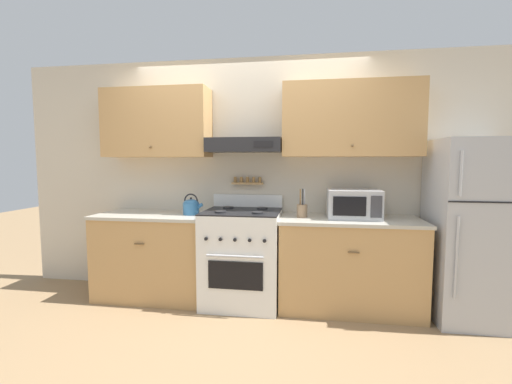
% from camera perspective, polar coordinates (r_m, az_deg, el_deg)
% --- Properties ---
extents(ground_plane, '(16.00, 16.00, 0.00)m').
position_cam_1_polar(ground_plane, '(3.43, -3.29, -19.79)').
color(ground_plane, '#937551').
extents(wall_back, '(5.20, 0.46, 2.55)m').
position_cam_1_polar(wall_back, '(3.70, -0.78, 5.73)').
color(wall_back, beige).
rests_on(wall_back, ground_plane).
extents(counter_left, '(1.17, 0.65, 0.89)m').
position_cam_1_polar(counter_left, '(3.87, -16.57, -10.01)').
color(counter_left, tan).
rests_on(counter_left, ground_plane).
extents(counter_right, '(1.35, 0.65, 0.89)m').
position_cam_1_polar(counter_right, '(3.54, 15.24, -11.43)').
color(counter_right, tan).
rests_on(counter_right, ground_plane).
extents(stove_range, '(0.76, 0.70, 1.09)m').
position_cam_1_polar(stove_range, '(3.54, -2.29, -10.70)').
color(stove_range, white).
rests_on(stove_range, ground_plane).
extents(refrigerator, '(0.67, 0.72, 1.64)m').
position_cam_1_polar(refrigerator, '(3.68, 32.17, -5.41)').
color(refrigerator, '#ADAFB5').
rests_on(refrigerator, ground_plane).
extents(tea_kettle, '(0.21, 0.17, 0.22)m').
position_cam_1_polar(tea_kettle, '(3.61, -10.74, -2.36)').
color(tea_kettle, teal).
rests_on(tea_kettle, counter_left).
extents(microwave, '(0.49, 0.37, 0.28)m').
position_cam_1_polar(microwave, '(3.44, 15.95, -1.93)').
color(microwave, '#ADAFB5').
rests_on(microwave, counter_right).
extents(utensil_crock, '(0.10, 0.10, 0.28)m').
position_cam_1_polar(utensil_crock, '(3.41, 7.68, -2.99)').
color(utensil_crock, '#8E7051').
rests_on(utensil_crock, counter_right).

